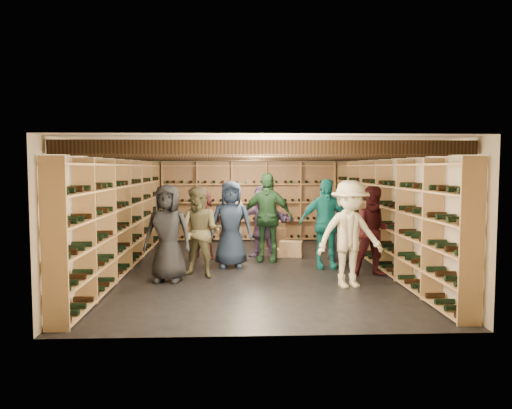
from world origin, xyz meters
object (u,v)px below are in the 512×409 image
object	(u,v)px
person_4	(325,224)
person_10	(267,217)
person_7	(232,223)
person_8	(375,231)
person_11	(263,221)
person_0	(168,233)
person_5	(202,224)
person_3	(350,234)
crate_stack_right	(292,249)
crate_loose	(286,252)
person_6	(231,224)
person_12	(341,227)
crate_stack_left	(275,235)
person_2	(200,232)

from	to	relation	value
person_4	person_10	xyz separation A→B (m)	(-1.12, 0.76, 0.05)
person_4	person_7	bearing A→B (deg)	157.73
person_8	person_11	size ratio (longest dim) A/B	1.03
person_8	person_10	xyz separation A→B (m)	(-1.89, 1.56, 0.11)
person_0	person_7	xyz separation A→B (m)	(1.12, 1.81, -0.03)
person_5	person_11	bearing A→B (deg)	24.90
person_3	person_8	size ratio (longest dim) A/B	1.08
person_7	person_4	bearing A→B (deg)	-5.39
person_0	person_7	bearing A→B (deg)	67.93
crate_stack_right	person_3	size ratio (longest dim) A/B	0.32
crate_stack_right	crate_loose	world-z (taller)	crate_stack_right
person_6	person_12	bearing A→B (deg)	4.02
person_3	person_5	world-z (taller)	person_3
crate_stack_left	person_3	bearing A→B (deg)	-77.21
person_7	person_10	distance (m)	0.75
person_10	person_11	bearing A→B (deg)	110.93
crate_stack_left	person_12	size ratio (longest dim) A/B	0.44
person_5	person_12	bearing A→B (deg)	3.25
person_8	person_3	bearing A→B (deg)	-128.48
person_6	person_2	bearing A→B (deg)	-123.14
person_0	person_11	bearing A→B (deg)	62.26
crate_loose	person_7	world-z (taller)	person_7
person_0	person_3	bearing A→B (deg)	-0.36
crate_loose	person_0	distance (m)	3.43
person_2	crate_loose	bearing A→B (deg)	72.20
crate_loose	person_3	xyz separation A→B (m)	(0.77, -2.94, 0.81)
person_4	person_8	xyz separation A→B (m)	(0.77, -0.80, -0.06)
crate_stack_right	person_8	world-z (taller)	person_8
crate_stack_right	person_10	xyz separation A→B (m)	(-0.60, -0.55, 0.78)
person_6	crate_stack_right	bearing A→B (deg)	38.82
person_0	person_12	world-z (taller)	person_0
person_11	person_10	bearing A→B (deg)	-62.06
crate_loose	person_8	xyz separation A→B (m)	(1.42, -2.14, 0.75)
crate_stack_right	person_8	bearing A→B (deg)	-58.55
crate_loose	person_4	xyz separation A→B (m)	(0.65, -1.34, 0.81)
person_0	person_3	world-z (taller)	person_3
person_2	person_12	size ratio (longest dim) A/B	1.08
person_0	person_3	size ratio (longest dim) A/B	0.96
person_7	person_8	bearing A→B (deg)	-13.83
crate_stack_right	person_7	bearing A→B (deg)	-157.55
person_11	person_2	bearing A→B (deg)	-99.20
person_6	person_11	xyz separation A→B (m)	(0.71, 1.16, -0.06)
crate_stack_right	person_5	distance (m)	2.09
person_0	person_2	xyz separation A→B (m)	(0.54, 0.31, -0.03)
person_7	person_6	bearing A→B (deg)	-75.04
crate_loose	person_5	size ratio (longest dim) A/B	0.33
crate_loose	person_0	world-z (taller)	person_0
crate_stack_left	person_3	size ratio (longest dim) A/B	0.38
crate_stack_right	person_11	bearing A→B (deg)	180.00
person_3	person_7	distance (m)	3.08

